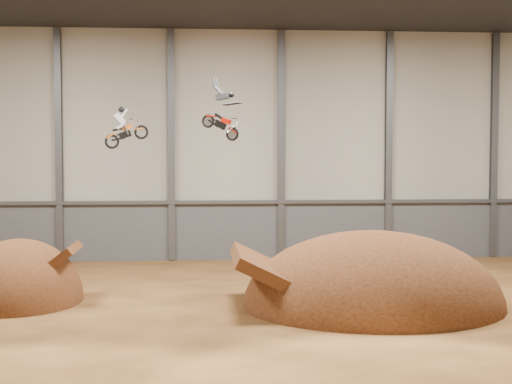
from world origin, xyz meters
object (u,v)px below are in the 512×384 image
fmx_rider_b (217,109)px  landing_ramp (372,306)px  takeoff_ramp (19,302)px  fmx_rider_a (129,123)px

fmx_rider_b → landing_ramp: bearing=6.9°
takeoff_ramp → landing_ramp: 15.46m
fmx_rider_a → fmx_rider_b: 5.04m
takeoff_ramp → landing_ramp: bearing=-6.8°
takeoff_ramp → landing_ramp: (15.35, -1.84, 0.00)m
landing_ramp → fmx_rider_a: (-10.80, 4.94, 7.97)m
landing_ramp → fmx_rider_a: bearing=155.4°
landing_ramp → fmx_rider_b: fmx_rider_b is taller
fmx_rider_a → takeoff_ramp: bearing=-160.4°
fmx_rider_a → fmx_rider_b: fmx_rider_b is taller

